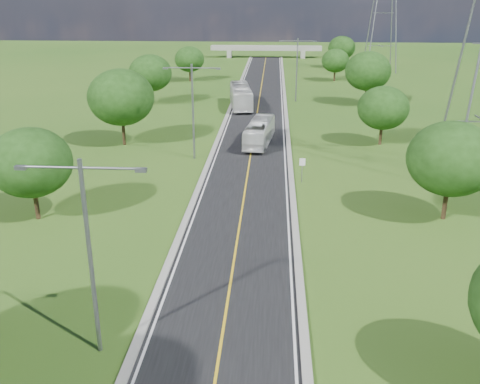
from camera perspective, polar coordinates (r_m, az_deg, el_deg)
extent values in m
plane|color=#2A5317|center=(71.84, 1.62, 6.99)|extent=(260.00, 260.00, 0.00)
cube|color=black|center=(77.67, 1.78, 8.05)|extent=(8.00, 150.00, 0.06)
cube|color=gray|center=(77.90, -1.37, 8.15)|extent=(0.50, 150.00, 0.22)
cube|color=gray|center=(77.64, 4.95, 8.04)|extent=(0.50, 150.00, 0.22)
cylinder|color=slate|center=(50.36, 6.63, 2.34)|extent=(0.08, 0.08, 2.40)
cube|color=white|center=(50.09, 6.67, 3.19)|extent=(0.55, 0.04, 0.70)
cube|color=gray|center=(151.14, -1.14, 14.53)|extent=(1.20, 3.00, 2.00)
cube|color=gray|center=(150.82, 6.71, 14.38)|extent=(1.20, 3.00, 2.00)
cube|color=gray|center=(150.49, 2.79, 15.09)|extent=(30.00, 3.00, 1.20)
cylinder|color=slate|center=(26.18, -15.65, -7.11)|extent=(0.22, 0.22, 10.00)
cylinder|color=slate|center=(24.97, -19.70, 2.52)|extent=(2.80, 0.12, 0.12)
cylinder|color=slate|center=(24.01, -13.53, 2.47)|extent=(2.80, 0.12, 0.12)
cube|color=slate|center=(25.52, -22.37, 2.42)|extent=(0.50, 0.25, 0.18)
cube|color=slate|center=(23.68, -10.51, 2.32)|extent=(0.50, 0.25, 0.18)
cylinder|color=slate|center=(56.69, -5.04, 8.43)|extent=(0.22, 0.22, 10.00)
cylinder|color=slate|center=(56.14, -6.63, 13.02)|extent=(2.80, 0.12, 0.12)
cylinder|color=slate|center=(55.72, -3.72, 13.06)|extent=(2.80, 0.12, 0.12)
cube|color=slate|center=(56.39, -7.97, 12.95)|extent=(0.50, 0.25, 0.18)
cube|color=slate|center=(55.57, -2.36, 13.01)|extent=(0.50, 0.25, 0.18)
cylinder|color=slate|center=(88.67, 6.07, 12.77)|extent=(0.22, 0.22, 10.00)
cylinder|color=slate|center=(88.12, 5.24, 15.76)|extent=(2.80, 0.12, 0.12)
cylinder|color=slate|center=(88.24, 7.13, 15.70)|extent=(2.80, 0.12, 0.12)
cube|color=slate|center=(88.11, 4.36, 15.75)|extent=(0.50, 0.25, 0.18)
cube|color=slate|center=(88.33, 8.00, 15.63)|extent=(0.50, 0.25, 0.18)
cylinder|color=black|center=(44.80, -20.90, -1.07)|extent=(0.36, 0.36, 2.70)
ellipsoid|color=#19390F|center=(43.77, -21.44, 2.95)|extent=(6.30, 6.30, 5.36)
cylinder|color=black|center=(64.11, -12.31, 6.35)|extent=(0.36, 0.36, 3.24)
ellipsoid|color=#19390F|center=(63.29, -12.59, 9.83)|extent=(7.56, 7.56, 6.43)
cylinder|color=black|center=(87.38, -9.41, 10.13)|extent=(0.36, 0.36, 2.88)
ellipsoid|color=#19390F|center=(86.83, -9.55, 12.42)|extent=(6.72, 6.72, 5.71)
cylinder|color=black|center=(110.22, -5.36, 12.34)|extent=(0.36, 0.36, 2.52)
ellipsoid|color=#19390F|center=(109.83, -5.41, 13.93)|extent=(5.88, 5.88, 5.00)
cylinder|color=black|center=(44.78, 21.05, -0.98)|extent=(0.36, 0.36, 2.88)
ellipsoid|color=#19390F|center=(43.70, 21.64, 3.32)|extent=(6.72, 6.72, 5.71)
cylinder|color=black|center=(64.96, 14.78, 6.00)|extent=(0.36, 0.36, 2.52)
ellipsoid|color=#19390F|center=(64.29, 15.03, 8.66)|extent=(5.88, 5.88, 5.00)
cylinder|color=black|center=(88.37, 13.28, 10.04)|extent=(0.36, 0.36, 3.06)
ellipsoid|color=#19390F|center=(87.80, 13.49, 12.44)|extent=(7.14, 7.14, 6.07)
cylinder|color=black|center=(111.57, 10.04, 12.17)|extent=(0.36, 0.36, 2.34)
ellipsoid|color=#19390F|center=(111.20, 10.14, 13.63)|extent=(5.46, 5.46, 4.64)
cylinder|color=black|center=(131.65, 10.70, 13.45)|extent=(0.36, 0.36, 2.70)
ellipsoid|color=#19390F|center=(131.30, 10.80, 14.88)|extent=(6.30, 6.30, 5.36)
imported|color=silver|center=(62.83, 2.09, 6.39)|extent=(3.57, 10.37, 2.83)
imported|color=silver|center=(83.82, 0.10, 10.19)|extent=(4.37, 12.48, 3.40)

